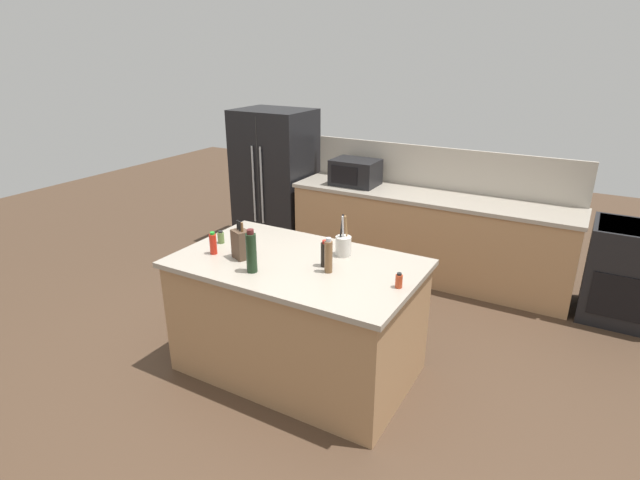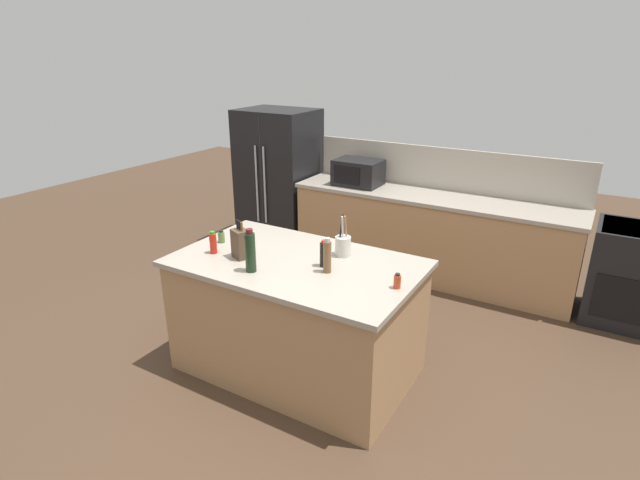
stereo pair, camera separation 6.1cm
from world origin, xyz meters
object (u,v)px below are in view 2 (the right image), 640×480
(knife_block, at_px, (241,243))
(soy_sauce_bottle, at_px, (324,254))
(spice_jar_paprika, at_px, (397,281))
(spice_jar_oregano, at_px, (221,237))
(hot_sauce_bottle, at_px, (213,243))
(microwave, at_px, (358,172))
(pepper_grinder, at_px, (327,256))
(wine_bottle, at_px, (250,252))
(range_oven, at_px, (635,276))
(refrigerator, at_px, (279,178))
(utensil_crock, at_px, (343,245))

(knife_block, bearing_deg, soy_sauce_bottle, 39.06)
(spice_jar_paprika, height_order, spice_jar_oregano, spice_jar_paprika)
(hot_sauce_bottle, bearing_deg, spice_jar_oregano, 115.99)
(microwave, relative_size, pepper_grinder, 2.02)
(knife_block, xyz_separation_m, spice_jar_paprika, (1.21, 0.12, -0.07))
(spice_jar_oregano, bearing_deg, wine_bottle, -30.12)
(spice_jar_oregano, bearing_deg, range_oven, 36.24)
(range_oven, height_order, knife_block, knife_block)
(refrigerator, height_order, range_oven, refrigerator)
(wine_bottle, bearing_deg, knife_block, 143.94)
(microwave, xyz_separation_m, utensil_crock, (0.83, -1.93, -0.06))
(knife_block, xyz_separation_m, hot_sauce_bottle, (-0.24, -0.04, -0.03))
(soy_sauce_bottle, relative_size, spice_jar_oregano, 1.93)
(refrigerator, xyz_separation_m, range_oven, (3.99, -0.05, -0.39))
(microwave, distance_m, hot_sauce_bottle, 2.39)
(spice_jar_paprika, relative_size, soy_sauce_bottle, 0.52)
(range_oven, distance_m, wine_bottle, 3.55)
(wine_bottle, relative_size, spice_jar_oregano, 3.06)
(pepper_grinder, bearing_deg, spice_jar_oregano, 176.62)
(knife_block, distance_m, hot_sauce_bottle, 0.24)
(utensil_crock, bearing_deg, refrigerator, 135.07)
(microwave, relative_size, spice_jar_oregano, 5.03)
(range_oven, xyz_separation_m, pepper_grinder, (-1.96, -2.25, 0.59))
(spice_jar_oregano, bearing_deg, soy_sauce_bottle, 1.03)
(knife_block, distance_m, spice_jar_paprika, 1.21)
(range_oven, bearing_deg, utensil_crock, -136.22)
(utensil_crock, xyz_separation_m, spice_jar_paprika, (0.57, -0.31, -0.03))
(range_oven, xyz_separation_m, knife_block, (-2.65, -2.35, 0.59))
(pepper_grinder, distance_m, spice_jar_paprika, 0.52)
(hot_sauce_bottle, bearing_deg, wine_bottle, -14.54)
(hot_sauce_bottle, bearing_deg, soy_sauce_bottle, 14.47)
(range_oven, height_order, microwave, microwave)
(soy_sauce_bottle, bearing_deg, knife_block, -163.73)
(pepper_grinder, relative_size, spice_jar_paprika, 2.46)
(knife_block, distance_m, pepper_grinder, 0.69)
(spice_jar_paprika, distance_m, spice_jar_oregano, 1.54)
(range_oven, xyz_separation_m, spice_jar_paprika, (-1.44, -2.23, 0.52))
(wine_bottle, relative_size, soy_sauce_bottle, 1.59)
(microwave, xyz_separation_m, hot_sauce_bottle, (-0.04, -2.39, -0.06))
(spice_jar_oregano, bearing_deg, utensil_crock, 15.03)
(microwave, relative_size, spice_jar_paprika, 4.97)
(pepper_grinder, height_order, spice_jar_paprika, pepper_grinder)
(utensil_crock, xyz_separation_m, soy_sauce_bottle, (-0.02, -0.24, 0.01))
(range_oven, distance_m, microwave, 2.91)
(microwave, distance_m, pepper_grinder, 2.42)
(range_oven, xyz_separation_m, hot_sauce_bottle, (-2.89, -2.39, 0.56))
(microwave, distance_m, soy_sauce_bottle, 2.32)
(pepper_grinder, distance_m, spice_jar_oregano, 1.03)
(utensil_crock, xyz_separation_m, spice_jar_oregano, (-0.97, -0.26, -0.03))
(range_oven, xyz_separation_m, utensil_crock, (-2.01, -1.93, 0.56))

